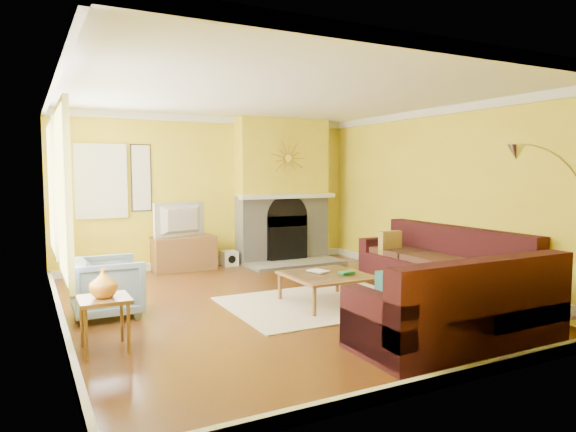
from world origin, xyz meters
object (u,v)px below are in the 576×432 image
arc_lamp (555,243)px  side_table (105,324)px  armchair (108,287)px  sectional_sofa (401,271)px  media_console (184,253)px  coffee_table (327,289)px

arc_lamp → side_table: bearing=157.8°
side_table → armchair: bearing=80.5°
sectional_sofa → armchair: size_ratio=4.77×
sectional_sofa → arc_lamp: (0.57, -1.70, 0.53)m
media_console → armchair: size_ratio=1.37×
media_console → coffee_table: bearing=-72.1°
armchair → media_console: bearing=-33.7°
coffee_table → side_table: side_table is taller
side_table → arc_lamp: bearing=-22.2°
sectional_sofa → media_console: 4.03m
media_console → arc_lamp: (2.37, -5.30, 0.69)m
armchair → sectional_sofa: bearing=-109.4°
sectional_sofa → coffee_table: size_ratio=3.67×
media_console → arc_lamp: bearing=-65.9°
sectional_sofa → media_console: bearing=116.6°
coffee_table → armchair: size_ratio=1.30×
armchair → arc_lamp: size_ratio=0.40×
sectional_sofa → side_table: bearing=180.0°
armchair → arc_lamp: 4.95m
armchair → side_table: armchair is taller
coffee_table → armchair: bearing=164.9°
armchair → side_table: (-0.20, -1.20, -0.09)m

